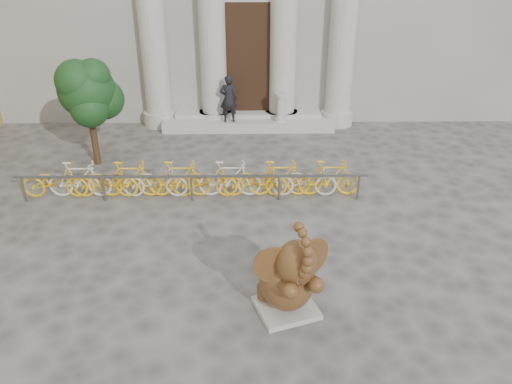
{
  "coord_description": "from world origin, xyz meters",
  "views": [
    {
      "loc": [
        0.07,
        -7.52,
        6.18
      ],
      "look_at": [
        0.19,
        2.28,
        1.1
      ],
      "focal_mm": 35.0,
      "sensor_mm": 36.0,
      "label": 1
    }
  ],
  "objects_px": {
    "bike_rack": "(192,179)",
    "pedestrian": "(229,99)",
    "elephant_statue": "(288,278)",
    "tree": "(88,92)"
  },
  "relations": [
    {
      "from": "elephant_statue",
      "to": "bike_rack",
      "type": "relative_size",
      "value": 0.23
    },
    {
      "from": "tree",
      "to": "pedestrian",
      "type": "bearing_deg",
      "value": 35.67
    },
    {
      "from": "elephant_statue",
      "to": "bike_rack",
      "type": "xyz_separation_m",
      "value": [
        -2.2,
        4.58,
        -0.26
      ]
    },
    {
      "from": "bike_rack",
      "to": "tree",
      "type": "relative_size",
      "value": 2.84
    },
    {
      "from": "elephant_statue",
      "to": "bike_rack",
      "type": "bearing_deg",
      "value": 96.61
    },
    {
      "from": "elephant_statue",
      "to": "bike_rack",
      "type": "height_order",
      "value": "elephant_statue"
    },
    {
      "from": "elephant_statue",
      "to": "bike_rack",
      "type": "distance_m",
      "value": 5.09
    },
    {
      "from": "bike_rack",
      "to": "tree",
      "type": "height_order",
      "value": "tree"
    },
    {
      "from": "tree",
      "to": "pedestrian",
      "type": "xyz_separation_m",
      "value": [
        3.85,
        2.76,
        -1.04
      ]
    },
    {
      "from": "bike_rack",
      "to": "pedestrian",
      "type": "distance_m",
      "value": 4.99
    }
  ]
}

